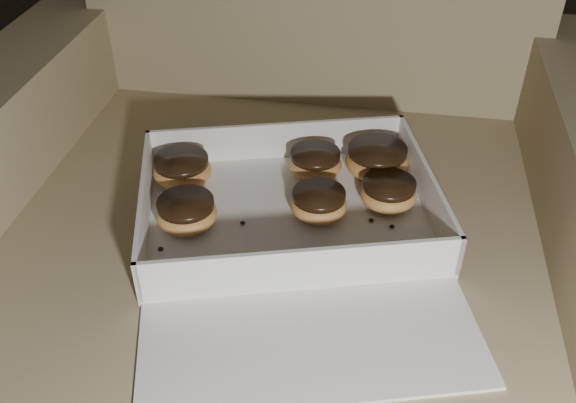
% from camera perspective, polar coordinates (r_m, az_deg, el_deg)
% --- Properties ---
extents(armchair, '(0.97, 0.82, 1.01)m').
position_cam_1_polar(armchair, '(1.05, -0.05, -3.83)').
color(armchair, '#978A60').
rests_on(armchair, floor).
extents(bakery_box, '(0.49, 0.54, 0.07)m').
position_cam_1_polar(bakery_box, '(0.85, 0.54, -2.45)').
color(bakery_box, white).
rests_on(bakery_box, armchair).
extents(donut_a, '(0.08, 0.08, 0.04)m').
position_cam_1_polar(donut_a, '(0.86, -9.01, -0.95)').
color(donut_a, '#E39D4F').
rests_on(donut_a, bakery_box).
extents(donut_b, '(0.08, 0.08, 0.04)m').
position_cam_1_polar(donut_b, '(0.94, -9.39, 2.83)').
color(donut_b, '#E39D4F').
rests_on(donut_b, bakery_box).
extents(donut_c, '(0.08, 0.08, 0.04)m').
position_cam_1_polar(donut_c, '(0.89, 8.91, 0.80)').
color(donut_c, '#E39D4F').
rests_on(donut_c, bakery_box).
extents(donut_d, '(0.08, 0.08, 0.04)m').
position_cam_1_polar(donut_d, '(0.87, 2.75, -0.12)').
color(donut_d, '#E39D4F').
rests_on(donut_d, bakery_box).
extents(donut_e, '(0.09, 0.09, 0.05)m').
position_cam_1_polar(donut_e, '(0.95, 7.88, 3.69)').
color(donut_e, '#E39D4F').
rests_on(donut_e, bakery_box).
extents(donut_f, '(0.08, 0.08, 0.04)m').
position_cam_1_polar(donut_f, '(0.94, 2.43, 3.50)').
color(donut_f, '#E39D4F').
rests_on(donut_f, bakery_box).
extents(crumb_a, '(0.01, 0.01, 0.00)m').
position_cam_1_polar(crumb_a, '(0.87, 7.40, -1.66)').
color(crumb_a, black).
rests_on(crumb_a, bakery_box).
extents(crumb_b, '(0.01, 0.01, 0.00)m').
position_cam_1_polar(crumb_b, '(0.86, -4.05, -1.90)').
color(crumb_b, black).
rests_on(crumb_b, bakery_box).
extents(crumb_c, '(0.01, 0.01, 0.00)m').
position_cam_1_polar(crumb_c, '(0.84, -11.27, -4.14)').
color(crumb_c, black).
rests_on(crumb_c, bakery_box).
extents(crumb_d, '(0.01, 0.01, 0.00)m').
position_cam_1_polar(crumb_d, '(0.80, 4.04, -5.97)').
color(crumb_d, black).
rests_on(crumb_d, bakery_box).
extents(crumb_e, '(0.01, 0.01, 0.00)m').
position_cam_1_polar(crumb_e, '(0.87, 9.23, -2.20)').
color(crumb_e, black).
rests_on(crumb_e, bakery_box).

